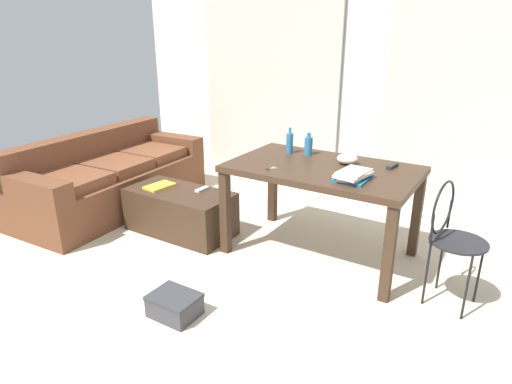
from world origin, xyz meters
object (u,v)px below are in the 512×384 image
at_px(scissors, 270,169).
at_px(shoebox, 175,305).
at_px(craft_table, 322,178).
at_px(book_stack, 353,176).
at_px(bowl, 347,159).
at_px(magazine, 160,186).
at_px(coffee_table, 180,211).
at_px(tv_remote_on_table, 392,166).
at_px(tv_remote_primary, 202,189).
at_px(couch, 110,179).
at_px(bottle_far, 290,143).
at_px(bottle_near, 308,145).
at_px(wire_chair, 451,229).

relative_size(scissors, shoebox, 0.31).
xyz_separation_m(craft_table, book_stack, (0.31, -0.19, 0.13)).
height_order(craft_table, bowl, bowl).
relative_size(bowl, magazine, 0.63).
bearing_deg(bowl, craft_table, -128.67).
height_order(coffee_table, tv_remote_on_table, tv_remote_on_table).
bearing_deg(magazine, tv_remote_primary, 27.13).
bearing_deg(shoebox, craft_table, 71.16).
xyz_separation_m(coffee_table, bowl, (1.38, 0.46, 0.60)).
bearing_deg(book_stack, couch, 179.68).
height_order(couch, magazine, couch).
relative_size(book_stack, magazine, 1.16).
height_order(couch, bottle_far, bottle_far).
bearing_deg(couch, book_stack, -0.32).
relative_size(craft_table, book_stack, 4.70).
distance_m(bottle_far, bowl, 0.54).
distance_m(tv_remote_on_table, shoebox, 1.91).
bearing_deg(tv_remote_primary, magazine, -156.96).
relative_size(tv_remote_on_table, tv_remote_primary, 0.97).
relative_size(bowl, scissors, 1.73).
height_order(bottle_far, magazine, bottle_far).
xyz_separation_m(couch, bottle_far, (1.89, 0.39, 0.55)).
bearing_deg(magazine, bottle_near, 31.19).
distance_m(magazine, shoebox, 1.45).
bearing_deg(bottle_far, shoebox, -91.26).
bearing_deg(magazine, bottle_far, 32.88).
height_order(bottle_near, bottle_far, bottle_far).
distance_m(bowl, scissors, 0.64).
bearing_deg(craft_table, tv_remote_on_table, 28.15).
distance_m(craft_table, tv_remote_on_table, 0.54).
bearing_deg(couch, bottle_far, 11.58).
xyz_separation_m(bottle_near, book_stack, (0.56, -0.44, -0.05)).
height_order(book_stack, magazine, book_stack).
distance_m(coffee_table, tv_remote_primary, 0.29).
distance_m(craft_table, book_stack, 0.39).
distance_m(book_stack, tv_remote_on_table, 0.47).
height_order(bowl, shoebox, bowl).
xyz_separation_m(wire_chair, tv_remote_primary, (-2.07, 0.01, -0.13)).
xyz_separation_m(wire_chair, bottle_far, (-1.40, 0.38, 0.31)).
height_order(scissors, tv_remote_primary, scissors).
relative_size(couch, craft_table, 1.43).
bearing_deg(wire_chair, couch, -179.96).
height_order(coffee_table, wire_chair, wire_chair).
distance_m(bottle_far, shoebox, 1.68).
xyz_separation_m(craft_table, wire_chair, (0.99, -0.18, -0.13)).
bearing_deg(tv_remote_primary, wire_chair, 2.41).
xyz_separation_m(wire_chair, scissors, (-1.31, -0.11, 0.22)).
height_order(scissors, shoebox, scissors).
bearing_deg(scissors, bottle_near, 82.25).
distance_m(wire_chair, magazine, 2.46).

